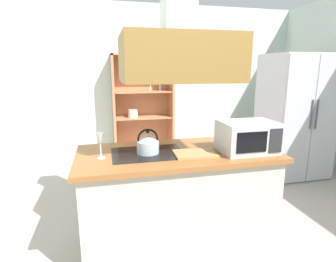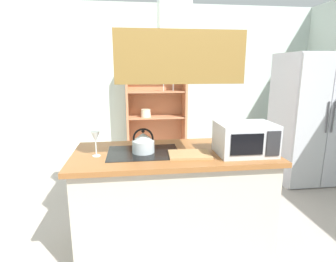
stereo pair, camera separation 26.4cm
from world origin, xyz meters
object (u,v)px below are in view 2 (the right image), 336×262
(dish_cabinet, at_px, (156,112))
(wine_glass_on_counter, at_px, (95,138))
(microwave, at_px, (245,139))
(refrigerator, at_px, (310,119))
(cutting_board, at_px, (190,154))
(kettle, at_px, (143,143))

(dish_cabinet, height_order, wine_glass_on_counter, dish_cabinet)
(dish_cabinet, bearing_deg, microwave, -79.92)
(refrigerator, bearing_deg, microwave, -137.77)
(refrigerator, xyz_separation_m, microwave, (-1.58, -1.43, 0.13))
(cutting_board, bearing_deg, wine_glass_on_counter, 173.84)
(dish_cabinet, bearing_deg, kettle, -97.07)
(kettle, relative_size, microwave, 0.45)
(wine_glass_on_counter, bearing_deg, dish_cabinet, 75.30)
(wine_glass_on_counter, bearing_deg, refrigerator, 25.59)
(refrigerator, height_order, microwave, refrigerator)
(kettle, distance_m, wine_glass_on_counter, 0.39)
(dish_cabinet, xyz_separation_m, cutting_board, (0.04, -2.81, 0.10))
(cutting_board, xyz_separation_m, wine_glass_on_counter, (-0.75, 0.08, 0.14))
(kettle, height_order, microwave, microwave)
(cutting_board, height_order, wine_glass_on_counter, wine_glass_on_counter)
(dish_cabinet, distance_m, kettle, 2.71)
(kettle, bearing_deg, microwave, -9.46)
(dish_cabinet, distance_m, microwave, 2.87)
(dish_cabinet, distance_m, wine_glass_on_counter, 2.83)
(refrigerator, bearing_deg, kettle, -151.80)
(refrigerator, distance_m, wine_glass_on_counter, 3.10)
(refrigerator, bearing_deg, wine_glass_on_counter, -154.41)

